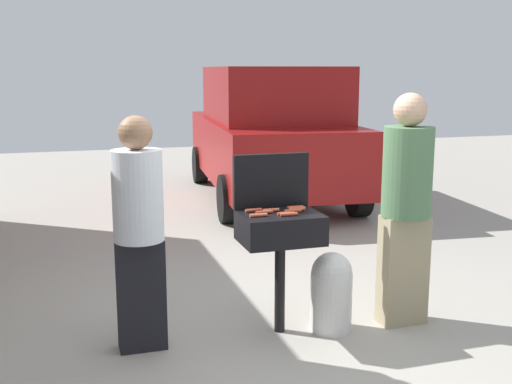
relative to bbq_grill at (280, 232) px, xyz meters
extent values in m
plane|color=#9E998E|center=(-0.02, -0.13, -0.78)|extent=(24.00, 24.00, 0.00)
cylinder|color=black|center=(0.00, 0.00, -0.43)|extent=(0.08, 0.08, 0.71)
cube|color=black|center=(0.00, 0.00, 0.03)|extent=(0.60, 0.44, 0.22)
cube|color=black|center=(0.00, 0.22, 0.35)|extent=(0.60, 0.05, 0.42)
cylinder|color=#B74C33|center=(0.03, -0.09, 0.16)|extent=(0.13, 0.03, 0.03)
cylinder|color=#AD4228|center=(0.16, 0.08, 0.16)|extent=(0.13, 0.04, 0.03)
cylinder|color=#AD4228|center=(0.14, 0.04, 0.16)|extent=(0.13, 0.03, 0.03)
cylinder|color=#AD4228|center=(-0.17, 0.11, 0.16)|extent=(0.13, 0.04, 0.03)
cylinder|color=#AD4228|center=(-0.12, 0.03, 0.16)|extent=(0.13, 0.03, 0.03)
cylinder|color=#C6593D|center=(-0.05, 0.08, 0.16)|extent=(0.13, 0.03, 0.03)
cylinder|color=#C6593D|center=(-0.19, -0.06, 0.16)|extent=(0.13, 0.03, 0.03)
cylinder|color=#AD4228|center=(0.10, 0.00, 0.16)|extent=(0.13, 0.04, 0.03)
cylinder|color=#AD4228|center=(0.02, -0.06, 0.16)|extent=(0.13, 0.03, 0.03)
cylinder|color=#AD4228|center=(0.16, 0.11, 0.16)|extent=(0.13, 0.03, 0.03)
cylinder|color=silver|center=(0.38, -0.10, -0.55)|extent=(0.32, 0.32, 0.46)
sphere|color=silver|center=(0.38, -0.10, -0.32)|extent=(0.31, 0.31, 0.31)
cube|color=black|center=(-1.04, 0.01, -0.38)|extent=(0.34, 0.18, 0.80)
cylinder|color=silver|center=(-1.04, 0.01, 0.34)|extent=(0.35, 0.35, 0.64)
sphere|color=#936B4C|center=(-1.04, 0.01, 0.78)|extent=(0.23, 0.23, 0.23)
cube|color=gray|center=(0.98, -0.13, -0.35)|extent=(0.36, 0.20, 0.87)
cylinder|color=#4C724C|center=(0.98, -0.13, 0.43)|extent=(0.38, 0.38, 0.69)
sphere|color=tan|center=(0.98, -0.13, 0.90)|extent=(0.25, 0.25, 0.25)
cube|color=maroon|center=(1.57, 4.96, -0.01)|extent=(2.31, 4.56, 0.90)
cube|color=maroon|center=(1.55, 4.76, 0.84)|extent=(2.00, 2.76, 0.80)
cylinder|color=black|center=(2.32, 3.34, -0.46)|extent=(0.28, 0.66, 0.64)
cylinder|color=black|center=(0.53, 3.52, -0.46)|extent=(0.28, 0.66, 0.64)
cylinder|color=black|center=(2.62, 6.41, -0.46)|extent=(0.28, 0.66, 0.64)
cylinder|color=black|center=(0.82, 6.58, -0.46)|extent=(0.28, 0.66, 0.64)
camera|label=1|loc=(-1.54, -4.31, 1.19)|focal=44.35mm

